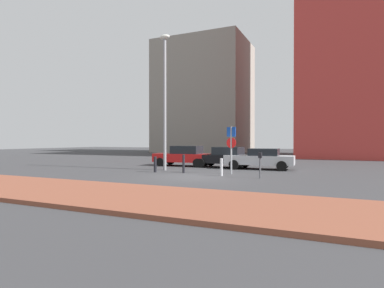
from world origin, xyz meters
TOP-DOWN VIEW (x-y plane):
  - ground_plane at (0.00, 0.00)m, footprint 120.00×120.00m
  - sidewalk_brick at (0.00, -6.73)m, footprint 40.00×4.32m
  - parked_car_red at (-3.55, 5.97)m, footprint 4.43×2.24m
  - parked_car_black at (-0.37, 6.03)m, footprint 4.05×2.16m
  - parked_car_silver at (2.25, 5.66)m, footprint 4.57×2.14m
  - parking_sign_post at (1.39, 1.98)m, footprint 0.60×0.14m
  - parking_meter at (3.34, 0.57)m, footprint 0.18×0.14m
  - street_lamp at (-3.22, 2.44)m, footprint 0.70×0.36m
  - traffic_bollard_near at (-3.12, 1.07)m, footprint 0.17×0.17m
  - traffic_bollard_mid at (-1.37, 1.41)m, footprint 0.15×0.15m
  - traffic_bollard_far at (1.18, 0.85)m, footprint 0.15×0.15m
  - building_colorful_midrise at (11.25, 27.46)m, footprint 16.81×17.32m
  - building_under_construction at (-12.99, 32.99)m, footprint 14.16×11.54m

SIDE VIEW (x-z plane):
  - ground_plane at x=0.00m, z-range 0.00..0.00m
  - sidewalk_brick at x=0.00m, z-range 0.00..0.14m
  - traffic_bollard_near at x=-3.12m, z-range 0.00..0.95m
  - traffic_bollard_far at x=1.18m, z-range 0.00..0.95m
  - traffic_bollard_mid at x=-1.37m, z-range 0.00..1.08m
  - parked_car_silver at x=2.25m, z-range 0.03..1.41m
  - parked_car_black at x=-0.37m, z-range 0.02..1.48m
  - parked_car_red at x=-3.55m, z-range 0.02..1.54m
  - parking_meter at x=3.34m, z-range 0.20..1.51m
  - parking_sign_post at x=1.39m, z-range 0.35..3.06m
  - street_lamp at x=-3.22m, z-range 0.65..9.38m
  - building_under_construction at x=-12.99m, z-range 0.00..17.97m
  - building_colorful_midrise at x=11.25m, z-range 0.00..27.63m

